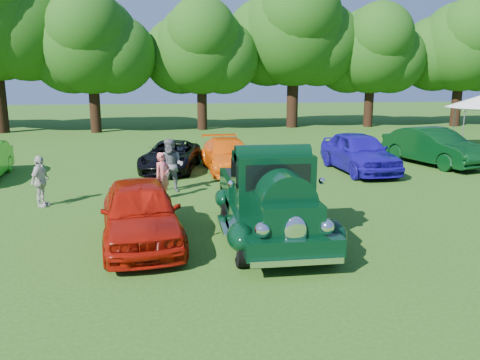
{
  "coord_description": "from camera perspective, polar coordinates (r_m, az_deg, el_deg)",
  "views": [
    {
      "loc": [
        -1.74,
        -10.25,
        3.74
      ],
      "look_at": [
        -0.09,
        1.66,
        1.1
      ],
      "focal_mm": 35.0,
      "sensor_mm": 36.0,
      "label": 1
    }
  ],
  "objects": [
    {
      "name": "back_car_orange",
      "position": [
        19.09,
        -1.49,
        3.07
      ],
      "size": [
        2.17,
        4.64,
        1.31
      ],
      "primitive_type": "imported",
      "rotation": [
        0.0,
        0.0,
        0.08
      ],
      "color": "#F86108",
      "rests_on": "ground"
    },
    {
      "name": "ground",
      "position": [
        11.05,
        1.66,
        -7.41
      ],
      "size": [
        120.0,
        120.0,
        0.0
      ],
      "primitive_type": "plane",
      "color": "#255213",
      "rests_on": "ground"
    },
    {
      "name": "tree_line",
      "position": [
        34.57,
        -8.35,
        16.83
      ],
      "size": [
        62.76,
        9.52,
        12.29
      ],
      "color": "black",
      "rests_on": "ground"
    },
    {
      "name": "red_convertible",
      "position": [
        10.97,
        -12.03,
        -3.83
      ],
      "size": [
        2.25,
        4.46,
        1.46
      ],
      "primitive_type": "imported",
      "rotation": [
        0.0,
        0.0,
        0.13
      ],
      "color": "#991106",
      "rests_on": "ground"
    },
    {
      "name": "spectator_grey",
      "position": [
        15.68,
        -8.37,
        1.76
      ],
      "size": [
        1.04,
        0.93,
        1.77
      ],
      "primitive_type": "imported",
      "rotation": [
        0.0,
        0.0,
        -0.36
      ],
      "color": "slate",
      "rests_on": "ground"
    },
    {
      "name": "back_car_black",
      "position": [
        19.39,
        -8.43,
        2.92
      ],
      "size": [
        2.79,
        4.63,
        1.2
      ],
      "primitive_type": "imported",
      "rotation": [
        0.0,
        0.0,
        -0.2
      ],
      "color": "black",
      "rests_on": "ground"
    },
    {
      "name": "spectator_white",
      "position": [
        14.91,
        -23.17,
        -0.16
      ],
      "size": [
        0.58,
        0.95,
        1.52
      ],
      "primitive_type": "imported",
      "rotation": [
        0.0,
        0.0,
        1.32
      ],
      "color": "beige",
      "rests_on": "ground"
    },
    {
      "name": "back_car_blue",
      "position": [
        19.51,
        14.29,
        3.32
      ],
      "size": [
        2.12,
        4.78,
        1.6
      ],
      "primitive_type": "imported",
      "rotation": [
        0.0,
        0.0,
        0.05
      ],
      "color": "#1A0E9F",
      "rests_on": "ground"
    },
    {
      "name": "hero_pickup",
      "position": [
        11.15,
        3.66,
        -2.45
      ],
      "size": [
        2.45,
        5.26,
        2.06
      ],
      "color": "black",
      "rests_on": "ground"
    },
    {
      "name": "spectator_pink",
      "position": [
        14.75,
        -9.42,
        0.48
      ],
      "size": [
        0.64,
        0.62,
        1.48
      ],
      "primitive_type": "imported",
      "rotation": [
        0.0,
        0.0,
        0.7
      ],
      "color": "#F26563",
      "rests_on": "ground"
    },
    {
      "name": "back_car_green",
      "position": [
        22.12,
        22.53,
        3.78
      ],
      "size": [
        2.97,
        5.11,
        1.59
      ],
      "primitive_type": "imported",
      "rotation": [
        0.0,
        0.0,
        0.28
      ],
      "color": "black",
      "rests_on": "ground"
    }
  ]
}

